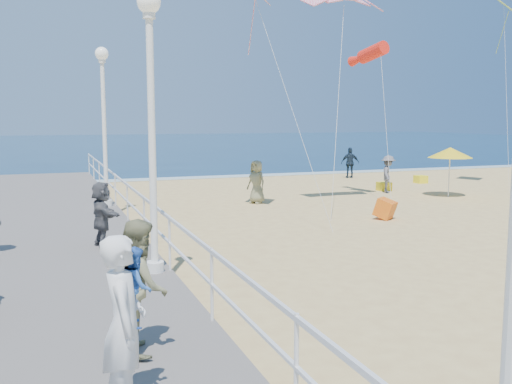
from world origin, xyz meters
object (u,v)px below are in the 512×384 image
object	(u,v)px
toddler_held	(136,286)
beach_walker_c	(257,182)
spectator_5	(102,214)
woman_holding_toddler	(124,325)
box_kite	(385,211)
beach_walker_b	(350,163)
lamp_post_mid	(151,103)
lamp_post_far	(104,110)
beach_chair_right	(384,186)
beach_umbrella	(450,153)
beach_chair_left	(421,179)
spectator_1	(140,286)
beach_walker_a	(388,174)

from	to	relation	value
toddler_held	beach_walker_c	size ratio (longest dim) A/B	0.48
spectator_5	woman_holding_toddler	bearing A→B (deg)	165.84
beach_walker_c	box_kite	bearing A→B (deg)	1.43
beach_walker_b	lamp_post_mid	bearing A→B (deg)	71.23
toddler_held	box_kite	bearing A→B (deg)	-36.44
lamp_post_far	beach_chair_right	xyz separation A→B (m)	(12.97, 2.96, -3.46)
woman_holding_toddler	beach_umbrella	bearing A→B (deg)	-40.53
beach_walker_b	box_kite	size ratio (longest dim) A/B	2.89
beach_walker_c	box_kite	size ratio (longest dim) A/B	2.88
beach_umbrella	box_kite	bearing A→B (deg)	-145.95
box_kite	beach_chair_left	xyz separation A→B (m)	(7.81, 8.65, -0.10)
beach_walker_b	box_kite	bearing A→B (deg)	85.77
beach_chair_left	woman_holding_toddler	bearing A→B (deg)	-132.76
lamp_post_mid	box_kite	distance (m)	10.75
beach_chair_left	box_kite	bearing A→B (deg)	-132.08
spectator_1	beach_umbrella	world-z (taller)	beach_umbrella
woman_holding_toddler	spectator_1	distance (m)	1.55
beach_umbrella	beach_chair_right	world-z (taller)	beach_umbrella
toddler_held	lamp_post_far	bearing A→B (deg)	2.36
woman_holding_toddler	toddler_held	bearing A→B (deg)	-38.16
toddler_held	beach_walker_b	size ratio (longest dim) A/B	0.48
lamp_post_mid	box_kite	bearing A→B (deg)	31.48
beach_chair_left	beach_chair_right	world-z (taller)	same
spectator_1	spectator_5	world-z (taller)	spectator_1
lamp_post_far	beach_chair_left	size ratio (longest dim) A/B	9.67
beach_walker_b	beach_chair_right	size ratio (longest dim) A/B	3.15
beach_walker_b	beach_chair_left	xyz separation A→B (m)	(2.20, -3.55, -0.67)
toddler_held	beach_walker_a	distance (m)	21.41
beach_chair_left	lamp_post_mid	bearing A→B (deg)	-139.76
beach_walker_c	beach_walker_b	bearing A→B (deg)	103.01
beach_walker_c	beach_umbrella	distance (m)	8.62
beach_walker_b	box_kite	xyz separation A→B (m)	(-5.61, -12.20, -0.57)
beach_walker_b	lamp_post_far	bearing A→B (deg)	51.26
beach_walker_b	beach_umbrella	world-z (taller)	beach_umbrella
lamp_post_mid	beach_walker_a	distance (m)	17.20
toddler_held	spectator_5	bearing A→B (deg)	4.15
toddler_held	lamp_post_mid	bearing A→B (deg)	-5.40
toddler_held	box_kite	world-z (taller)	toddler_held
lamp_post_far	beach_walker_c	world-z (taller)	lamp_post_far
lamp_post_far	beach_walker_b	xyz separation A→B (m)	(14.33, 8.53, -2.80)
toddler_held	beach_chair_left	distance (m)	26.01
beach_chair_right	lamp_post_mid	bearing A→B (deg)	-137.33
woman_holding_toddler	beach_walker_c	bearing A→B (deg)	-18.06
lamp_post_mid	beach_umbrella	world-z (taller)	lamp_post_mid
lamp_post_far	box_kite	distance (m)	10.03
toddler_held	beach_chair_right	bearing A→B (deg)	-32.70
beach_walker_a	beach_walker_b	xyz separation A→B (m)	(1.62, 6.28, 0.01)
lamp_post_mid	spectator_1	size ratio (longest dim) A/B	3.09
beach_chair_right	beach_walker_a	bearing A→B (deg)	-110.14
spectator_5	box_kite	bearing A→B (deg)	-84.36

